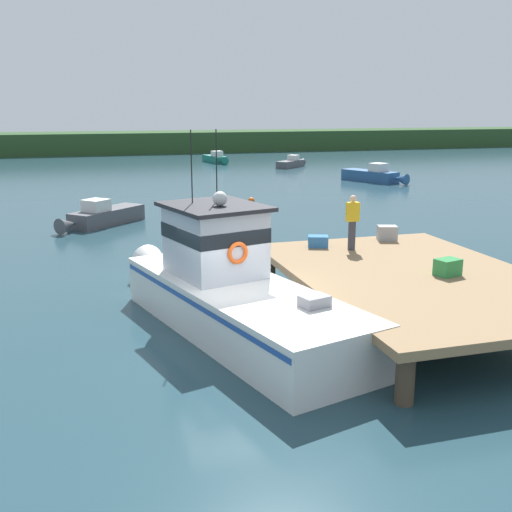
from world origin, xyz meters
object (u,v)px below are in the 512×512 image
at_px(main_fishing_boat, 228,288).
at_px(crate_single_by_cleat, 318,241).
at_px(moored_boat_near_channel, 374,175).
at_px(moored_boat_mid_harbor, 216,159).
at_px(crate_stack_mid_dock, 387,233).
at_px(mooring_buoy_outer, 251,201).
at_px(moored_boat_far_right, 292,163).
at_px(deckhand_by_the_boat, 352,221).
at_px(moored_boat_off_the_point, 102,216).
at_px(crate_single_far, 448,267).

xyz_separation_m(main_fishing_boat, crate_single_by_cleat, (3.52, 2.84, 0.36)).
height_order(moored_boat_near_channel, moored_boat_mid_harbor, moored_boat_near_channel).
height_order(crate_stack_mid_dock, moored_boat_mid_harbor, crate_stack_mid_dock).
height_order(moored_boat_near_channel, mooring_buoy_outer, moored_boat_near_channel).
distance_m(main_fishing_boat, mooring_buoy_outer, 19.77).
bearing_deg(crate_single_by_cleat, moored_boat_mid_harbor, 81.49).
distance_m(moored_boat_mid_harbor, moored_boat_far_right, 8.35).
xyz_separation_m(deckhand_by_the_boat, moored_boat_off_the_point, (-6.71, 12.51, -1.63)).
height_order(main_fishing_boat, moored_boat_mid_harbor, main_fishing_boat).
relative_size(main_fishing_boat, mooring_buoy_outer, 26.17).
height_order(crate_stack_mid_dock, deckhand_by_the_boat, deckhand_by_the_boat).
height_order(crate_single_by_cleat, moored_boat_mid_harbor, crate_single_by_cleat).
bearing_deg(moored_boat_far_right, moored_boat_off_the_point, -126.78).
xyz_separation_m(crate_stack_mid_dock, moored_boat_mid_harbor, (3.79, 41.60, -1.03)).
distance_m(deckhand_by_the_boat, moored_boat_off_the_point, 14.29).
distance_m(crate_stack_mid_dock, crate_single_far, 4.24).
bearing_deg(crate_single_far, crate_single_by_cleat, 115.87).
xyz_separation_m(crate_single_by_cleat, deckhand_by_the_boat, (0.82, -0.62, 0.69)).
xyz_separation_m(main_fishing_boat, moored_boat_far_right, (15.46, 38.59, -0.64)).
bearing_deg(moored_boat_mid_harbor, moored_boat_off_the_point, -112.08).
height_order(deckhand_by_the_boat, moored_boat_near_channel, deckhand_by_the_boat).
bearing_deg(mooring_buoy_outer, moored_boat_mid_harbor, 81.65).
xyz_separation_m(crate_single_far, deckhand_by_the_boat, (-1.09, 3.32, 0.65)).
height_order(moored_boat_far_right, mooring_buoy_outer, moored_boat_far_right).
distance_m(main_fishing_boat, moored_boat_off_the_point, 14.94).
xyz_separation_m(moored_boat_near_channel, moored_boat_off_the_point, (-19.85, -11.69, -0.04)).
bearing_deg(crate_stack_mid_dock, moored_boat_near_channel, 63.77).
height_order(deckhand_by_the_boat, moored_boat_far_right, deckhand_by_the_boat).
distance_m(crate_single_far, moored_boat_mid_harbor, 46.03).
distance_m(main_fishing_boat, moored_boat_near_channel, 31.69).
bearing_deg(mooring_buoy_outer, crate_stack_mid_dock, -89.97).
height_order(crate_stack_mid_dock, crate_single_far, crate_stack_mid_dock).
height_order(main_fishing_boat, moored_boat_near_channel, main_fishing_boat).
bearing_deg(deckhand_by_the_boat, moored_boat_off_the_point, 118.21).
height_order(crate_single_by_cleat, deckhand_by_the_boat, deckhand_by_the_boat).
xyz_separation_m(crate_single_far, crate_single_by_cleat, (-1.91, 3.94, -0.04)).
bearing_deg(crate_single_by_cleat, main_fishing_boat, -141.11).
bearing_deg(crate_stack_mid_dock, mooring_buoy_outer, 90.03).
xyz_separation_m(moored_boat_far_right, mooring_buoy_outer, (-9.47, -19.76, -0.18)).
xyz_separation_m(crate_stack_mid_dock, mooring_buoy_outer, (-0.01, 15.72, -1.24)).
bearing_deg(deckhand_by_the_boat, crate_single_far, -71.78).
relative_size(main_fishing_boat, crate_single_far, 16.55).
bearing_deg(crate_single_far, crate_stack_mid_dock, 82.43).
relative_size(crate_single_far, moored_boat_mid_harbor, 0.13).
bearing_deg(moored_boat_off_the_point, moored_boat_near_channel, 30.49).
relative_size(crate_stack_mid_dock, crate_single_by_cleat, 1.00).
height_order(main_fishing_boat, crate_single_far, main_fishing_boat).
bearing_deg(mooring_buoy_outer, crate_single_far, -91.58).
xyz_separation_m(main_fishing_boat, crate_single_far, (5.43, -1.10, 0.41)).
xyz_separation_m(crate_stack_mid_dock, crate_single_by_cleat, (-2.47, -0.27, -0.06)).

